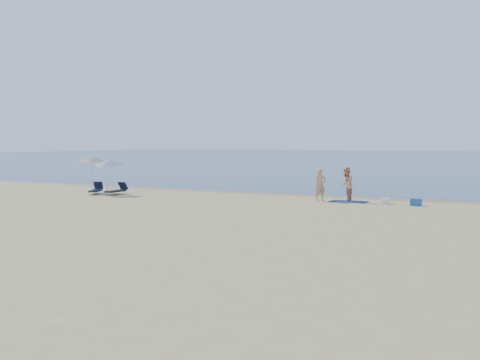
% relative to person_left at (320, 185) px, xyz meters
% --- Properties ---
extents(ground, '(160.00, 160.00, 0.00)m').
position_rel_person_left_xyz_m(ground, '(-2.55, -16.69, -0.84)').
color(ground, tan).
rests_on(ground, ground).
extents(sea, '(240.00, 160.00, 0.01)m').
position_rel_person_left_xyz_m(sea, '(-2.55, 83.31, -0.84)').
color(sea, navy).
rests_on(sea, ground).
extents(wet_sand_strip, '(240.00, 1.60, 0.00)m').
position_rel_person_left_xyz_m(wet_sand_strip, '(-2.55, 2.71, -0.84)').
color(wet_sand_strip, '#847254').
rests_on(wet_sand_strip, ground).
extents(person_left, '(0.70, 0.73, 1.68)m').
position_rel_person_left_xyz_m(person_left, '(0.00, 0.00, 0.00)').
color(person_left, tan).
rests_on(person_left, ground).
extents(person_right, '(0.72, 0.90, 1.77)m').
position_rel_person_left_xyz_m(person_right, '(1.26, 0.42, 0.05)').
color(person_right, tan).
rests_on(person_right, ground).
extents(beach_towel, '(1.87, 1.05, 0.03)m').
position_rel_person_left_xyz_m(beach_towel, '(1.49, 0.21, -0.82)').
color(beach_towel, '#0F1C4B').
rests_on(beach_towel, ground).
extents(white_bag, '(0.39, 0.34, 0.31)m').
position_rel_person_left_xyz_m(white_bag, '(3.47, -0.08, -0.69)').
color(white_bag, white).
rests_on(white_bag, ground).
extents(blue_cooler, '(0.53, 0.40, 0.35)m').
position_rel_person_left_xyz_m(blue_cooler, '(4.95, -0.11, -0.66)').
color(blue_cooler, '#1D529D').
rests_on(blue_cooler, ground).
extents(umbrella_near, '(2.14, 2.16, 2.22)m').
position_rel_person_left_xyz_m(umbrella_near, '(-12.37, -1.98, 1.05)').
color(umbrella_near, silver).
rests_on(umbrella_near, ground).
extents(umbrella_far, '(1.96, 1.97, 2.28)m').
position_rel_person_left_xyz_m(umbrella_far, '(-14.28, -1.29, 1.17)').
color(umbrella_far, silver).
rests_on(umbrella_far, ground).
extents(lounger_left, '(1.21, 1.66, 0.70)m').
position_rel_person_left_xyz_m(lounger_left, '(-13.17, -2.29, -0.58)').
color(lounger_left, '#141C38').
rests_on(lounger_left, ground).
extents(lounger_right, '(0.59, 1.64, 0.72)m').
position_rel_person_left_xyz_m(lounger_right, '(-11.82, -2.05, -0.58)').
color(lounger_right, '#121933').
rests_on(lounger_right, ground).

